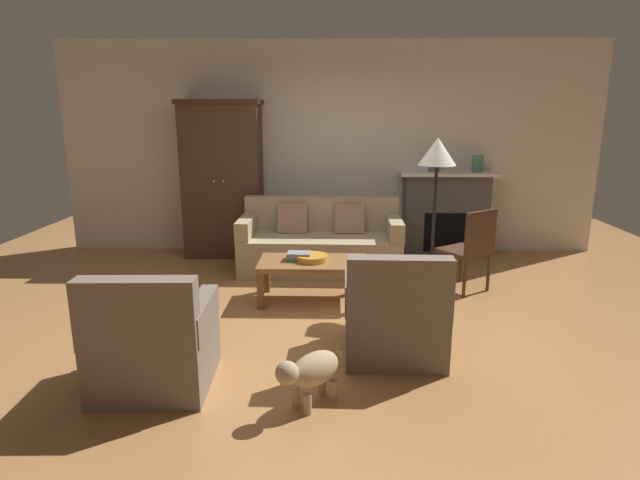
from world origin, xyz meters
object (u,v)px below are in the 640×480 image
(fireplace, at_px, (445,213))
(mantel_vase_jade, at_px, (478,164))
(mantel_vase_slate, at_px, (434,163))
(floor_lamp, at_px, (437,162))
(book_stack, at_px, (299,256))
(dog, at_px, (311,371))
(armoire, at_px, (223,179))
(fruit_bowl, at_px, (312,258))
(couch, at_px, (321,244))
(armchair_near_right, at_px, (395,318))
(coffee_table, at_px, (313,266))
(armchair_near_left, at_px, (153,345))
(side_chair_wooden, at_px, (471,245))

(fireplace, distance_m, mantel_vase_jade, 0.76)
(mantel_vase_slate, bearing_deg, floor_lamp, -100.29)
(book_stack, xyz_separation_m, dog, (0.20, -2.01, -0.21))
(armoire, xyz_separation_m, fruit_bowl, (1.24, -1.75, -0.57))
(armoire, relative_size, dog, 4.41)
(couch, relative_size, armchair_near_right, 2.20)
(fireplace, xyz_separation_m, fruit_bowl, (-1.71, -1.83, -0.12))
(coffee_table, relative_size, floor_lamp, 0.67)
(mantel_vase_jade, relative_size, armchair_near_left, 0.24)
(couch, xyz_separation_m, mantel_vase_jade, (2.03, 0.75, 0.91))
(fruit_bowl, height_order, floor_lamp, floor_lamp)
(armoire, height_order, dog, armoire)
(armchair_near_left, xyz_separation_m, dog, (1.10, -0.21, -0.07))
(side_chair_wooden, xyz_separation_m, dog, (-1.60, -2.28, -0.27))
(floor_lamp, bearing_deg, dog, -120.31)
(mantel_vase_jade, bearing_deg, floor_lamp, -115.62)
(armoire, relative_size, armchair_near_right, 2.31)
(armchair_near_left, bearing_deg, coffee_table, 59.41)
(side_chair_wooden, bearing_deg, armchair_near_left, -142.53)
(armoire, distance_m, mantel_vase_jade, 3.34)
(armoire, bearing_deg, book_stack, -57.44)
(mantel_vase_slate, relative_size, armchair_near_left, 0.26)
(fruit_bowl, xyz_separation_m, dog, (0.07, -1.98, -0.20))
(fireplace, xyz_separation_m, mantel_vase_slate, (-0.18, -0.02, 0.66))
(armchair_near_right, bearing_deg, couch, 105.29)
(mantel_vase_jade, bearing_deg, coffee_table, -138.89)
(fruit_bowl, distance_m, floor_lamp, 1.54)
(fireplace, bearing_deg, coffee_table, -132.84)
(mantel_vase_slate, height_order, side_chair_wooden, mantel_vase_slate)
(coffee_table, bearing_deg, fireplace, 47.16)
(fireplace, relative_size, armchair_near_left, 1.43)
(armchair_near_left, bearing_deg, fruit_bowl, 59.75)
(fruit_bowl, height_order, armchair_near_left, armchair_near_left)
(mantel_vase_jade, height_order, side_chair_wooden, mantel_vase_jade)
(armchair_near_right, relative_size, side_chair_wooden, 0.98)
(couch, height_order, dog, couch)
(couch, distance_m, mantel_vase_slate, 1.89)
(armoire, bearing_deg, couch, -27.83)
(armoire, distance_m, armchair_near_left, 3.60)
(mantel_vase_slate, xyz_separation_m, armchair_near_left, (-2.56, -3.58, -0.92))
(coffee_table, bearing_deg, armchair_near_right, -61.29)
(armchair_near_left, bearing_deg, mantel_vase_jade, 48.91)
(mantel_vase_jade, bearing_deg, fruit_bowl, -139.09)
(fireplace, distance_m, book_stack, 2.59)
(fruit_bowl, distance_m, mantel_vase_jade, 2.87)
(side_chair_wooden, height_order, dog, side_chair_wooden)
(fireplace, bearing_deg, dog, -113.29)
(side_chair_wooden, relative_size, floor_lamp, 0.55)
(armoire, distance_m, armchair_near_right, 3.63)
(couch, xyz_separation_m, floor_lamp, (1.13, -1.13, 1.11))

